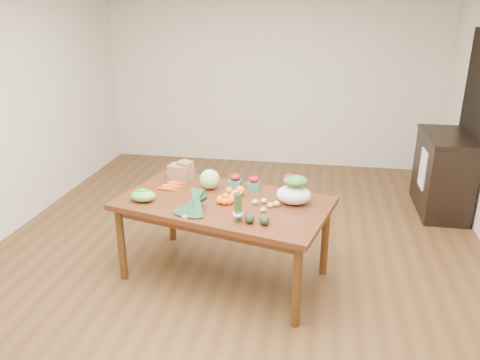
% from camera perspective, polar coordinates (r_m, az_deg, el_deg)
% --- Properties ---
extents(floor, '(6.00, 6.00, 0.00)m').
position_cam_1_polar(floor, '(4.72, -0.54, -9.19)').
color(floor, brown).
rests_on(floor, ground).
extents(room_walls, '(5.02, 6.02, 2.70)m').
position_cam_1_polar(room_walls, '(4.21, -0.60, 6.96)').
color(room_walls, beige).
rests_on(room_walls, floor).
extents(dining_table, '(1.98, 1.40, 0.75)m').
position_cam_1_polar(dining_table, '(4.22, -1.94, -7.21)').
color(dining_table, '#502512').
rests_on(dining_table, floor).
extents(doorway_dark, '(0.02, 1.00, 2.10)m').
position_cam_1_polar(doorway_dark, '(6.02, 26.51, 6.06)').
color(doorway_dark, black).
rests_on(doorway_dark, floor).
extents(cabinet, '(0.52, 1.02, 0.94)m').
position_cam_1_polar(cabinet, '(6.02, 23.50, 0.74)').
color(cabinet, black).
rests_on(cabinet, floor).
extents(dish_towel, '(0.02, 0.28, 0.45)m').
position_cam_1_polar(dish_towel, '(5.84, 21.37, 1.28)').
color(dish_towel, white).
rests_on(dish_towel, cabinet).
extents(paper_bag, '(0.32, 0.29, 0.19)m').
position_cam_1_polar(paper_bag, '(4.52, -7.32, 1.09)').
color(paper_bag, olive).
rests_on(paper_bag, dining_table).
extents(cabbage, '(0.18, 0.18, 0.18)m').
position_cam_1_polar(cabbage, '(4.29, -3.71, 0.08)').
color(cabbage, '#98CB75').
rests_on(cabbage, dining_table).
extents(strawberry_basket_a, '(0.13, 0.13, 0.10)m').
position_cam_1_polar(strawberry_basket_a, '(4.34, -0.59, -0.22)').
color(strawberry_basket_a, red).
rests_on(strawberry_basket_a, dining_table).
extents(strawberry_basket_b, '(0.13, 0.13, 0.10)m').
position_cam_1_polar(strawberry_basket_b, '(4.30, 1.69, -0.46)').
color(strawberry_basket_b, '#B70C12').
rests_on(strawberry_basket_b, dining_table).
extents(orange_a, '(0.07, 0.07, 0.07)m').
position_cam_1_polar(orange_a, '(4.17, -1.34, -1.32)').
color(orange_a, orange).
rests_on(orange_a, dining_table).
extents(orange_b, '(0.09, 0.09, 0.09)m').
position_cam_1_polar(orange_b, '(4.15, -0.00, -1.31)').
color(orange_b, '#FF5C0F').
rests_on(orange_b, dining_table).
extents(orange_c, '(0.08, 0.08, 0.08)m').
position_cam_1_polar(orange_c, '(4.07, -0.58, -1.78)').
color(orange_c, orange).
rests_on(orange_c, dining_table).
extents(mandarin_cluster, '(0.22, 0.22, 0.09)m').
position_cam_1_polar(mandarin_cluster, '(3.99, -1.77, -2.18)').
color(mandarin_cluster, orange).
rests_on(mandarin_cluster, dining_table).
extents(carrots, '(0.27, 0.29, 0.03)m').
position_cam_1_polar(carrots, '(4.38, -7.94, -0.73)').
color(carrots, '#EA4A13').
rests_on(carrots, dining_table).
extents(snap_pea_bag, '(0.22, 0.16, 0.10)m').
position_cam_1_polar(snap_pea_bag, '(4.11, -11.73, -1.89)').
color(snap_pea_bag, '#67B63D').
rests_on(snap_pea_bag, dining_table).
extents(kale_bunch, '(0.41, 0.47, 0.16)m').
position_cam_1_polar(kale_bunch, '(3.80, -6.02, -2.98)').
color(kale_bunch, black).
rests_on(kale_bunch, dining_table).
extents(asparagus_bundle, '(0.11, 0.13, 0.26)m').
position_cam_1_polar(asparagus_bundle, '(3.62, -0.25, -3.30)').
color(asparagus_bundle, '#4C7234').
rests_on(asparagus_bundle, dining_table).
extents(potato_a, '(0.06, 0.05, 0.05)m').
position_cam_1_polar(potato_a, '(3.97, 1.88, -2.68)').
color(potato_a, '#D0C278').
rests_on(potato_a, dining_table).
extents(potato_b, '(0.05, 0.04, 0.04)m').
position_cam_1_polar(potato_b, '(3.83, 2.84, -3.65)').
color(potato_b, tan).
rests_on(potato_b, dining_table).
extents(potato_c, '(0.06, 0.05, 0.05)m').
position_cam_1_polar(potato_c, '(3.94, 4.44, -2.90)').
color(potato_c, tan).
rests_on(potato_c, dining_table).
extents(potato_d, '(0.05, 0.05, 0.04)m').
position_cam_1_polar(potato_d, '(4.00, 2.92, -2.55)').
color(potato_d, '#D7C97C').
rests_on(potato_d, dining_table).
extents(potato_e, '(0.05, 0.05, 0.04)m').
position_cam_1_polar(potato_e, '(3.92, 3.70, -3.08)').
color(potato_e, tan).
rests_on(potato_e, dining_table).
extents(avocado_a, '(0.10, 0.13, 0.07)m').
position_cam_1_polar(avocado_a, '(3.65, 1.17, -4.66)').
color(avocado_a, black).
rests_on(avocado_a, dining_table).
extents(avocado_b, '(0.11, 0.13, 0.08)m').
position_cam_1_polar(avocado_b, '(3.62, 2.98, -4.85)').
color(avocado_b, black).
rests_on(avocado_b, dining_table).
extents(salad_bag, '(0.34, 0.29, 0.23)m').
position_cam_1_polar(salad_bag, '(3.98, 6.59, -1.36)').
color(salad_bag, white).
rests_on(salad_bag, dining_table).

